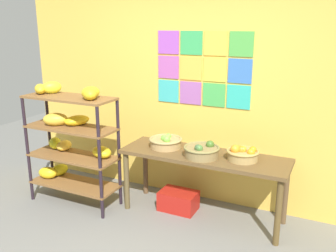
{
  "coord_description": "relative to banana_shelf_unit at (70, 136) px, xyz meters",
  "views": [
    {
      "loc": [
        1.51,
        -2.02,
        2.05
      ],
      "look_at": [
        -0.06,
        1.23,
        1.04
      ],
      "focal_mm": 39.11,
      "sensor_mm": 36.0,
      "label": 1
    }
  ],
  "objects": [
    {
      "name": "fruit_basket_back_left",
      "position": [
        1.53,
        0.23,
        -0.02
      ],
      "size": [
        0.37,
        0.37,
        0.16
      ],
      "color": "olive",
      "rests_on": "display_table"
    },
    {
      "name": "fruit_basket_left",
      "position": [
        1.93,
        0.33,
        -0.02
      ],
      "size": [
        0.33,
        0.33,
        0.16
      ],
      "color": "#A78A4F",
      "rests_on": "display_table"
    },
    {
      "name": "produce_crate_under_table",
      "position": [
        1.23,
        0.33,
        -0.7
      ],
      "size": [
        0.42,
        0.28,
        0.22
      ],
      "primitive_type": "cube",
      "color": "#AB1C15",
      "rests_on": "ground"
    },
    {
      "name": "fruit_basket_back_right",
      "position": [
        1.06,
        0.35,
        -0.02
      ],
      "size": [
        0.37,
        0.37,
        0.15
      ],
      "color": "tan",
      "rests_on": "display_table"
    },
    {
      "name": "back_wall_with_art",
      "position": [
        1.25,
        0.77,
        0.67
      ],
      "size": [
        4.63,
        0.07,
        2.96
      ],
      "color": "gold",
      "rests_on": "ground"
    },
    {
      "name": "banana_shelf_unit",
      "position": [
        0.0,
        0.0,
        0.0
      ],
      "size": [
        1.06,
        0.46,
        1.41
      ],
      "color": "black",
      "rests_on": "ground"
    },
    {
      "name": "display_table",
      "position": [
        1.52,
        0.32,
        -0.18
      ],
      "size": [
        1.79,
        0.56,
        0.72
      ],
      "color": "brown",
      "rests_on": "ground"
    }
  ]
}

